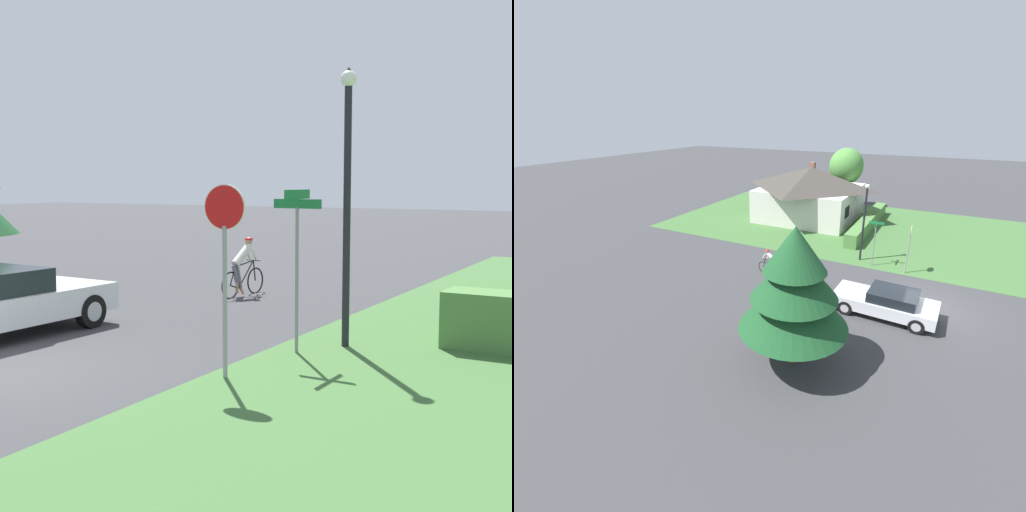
% 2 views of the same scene
% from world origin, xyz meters
% --- Properties ---
extents(ground_plane, '(140.00, 140.00, 0.00)m').
position_xyz_m(ground_plane, '(0.00, 0.00, 0.00)').
color(ground_plane, '#38383A').
extents(grass_verge_right, '(16.00, 36.00, 0.01)m').
position_xyz_m(grass_verge_right, '(11.20, 4.00, 0.01)').
color(grass_verge_right, '#3D6633').
rests_on(grass_verge_right, ground).
extents(cottage_house, '(8.59, 8.64, 4.60)m').
position_xyz_m(cottage_house, '(12.02, 11.10, 2.33)').
color(cottage_house, beige).
rests_on(cottage_house, ground).
extents(hedge_row, '(10.66, 0.90, 1.02)m').
position_xyz_m(hedge_row, '(11.13, 5.65, 0.51)').
color(hedge_row, '#4C7A3D').
rests_on(hedge_row, ground).
extents(sedan_left_lane, '(2.01, 4.63, 1.32)m').
position_xyz_m(sedan_left_lane, '(-1.73, 1.88, 0.68)').
color(sedan_left_lane, silver).
rests_on(sedan_left_lane, ground).
extents(cyclist, '(0.44, 1.80, 1.54)m').
position_xyz_m(cyclist, '(-0.31, 8.55, 0.74)').
color(cyclist, black).
rests_on(cyclist, ground).
extents(stop_sign, '(0.68, 0.08, 2.92)m').
position_xyz_m(stop_sign, '(3.55, 1.70, 2.05)').
color(stop_sign, gray).
rests_on(stop_sign, ground).
extents(street_lamp, '(0.29, 0.29, 4.94)m').
position_xyz_m(street_lamp, '(4.29, 4.54, 2.93)').
color(street_lamp, black).
rests_on(street_lamp, ground).
extents(street_name_sign, '(0.90, 0.90, 2.82)m').
position_xyz_m(street_name_sign, '(3.75, 3.67, 1.94)').
color(street_name_sign, gray).
rests_on(street_name_sign, ground).
extents(conifer_tall_near, '(3.94, 3.94, 5.37)m').
position_xyz_m(conifer_tall_near, '(-6.77, 4.33, 3.23)').
color(conifer_tall_near, '#4C3823').
rests_on(conifer_tall_near, ground).
extents(deciduous_tree_right, '(3.28, 3.28, 5.78)m').
position_xyz_m(deciduous_tree_right, '(17.10, 9.47, 4.04)').
color(deciduous_tree_right, '#4C3823').
rests_on(deciduous_tree_right, ground).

